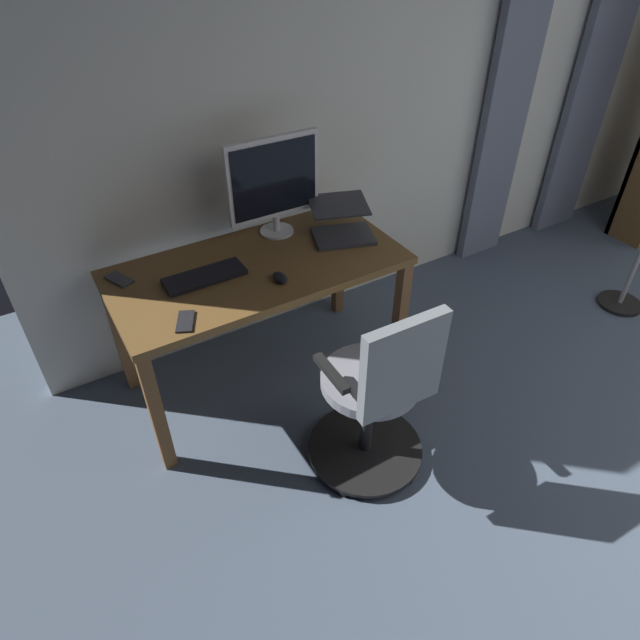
{
  "coord_description": "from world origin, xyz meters",
  "views": [
    {
      "loc": [
        2.59,
        -0.15,
        2.19
      ],
      "look_at": [
        1.7,
        -1.65,
        0.81
      ],
      "focal_mm": 30.5,
      "sensor_mm": 36.0,
      "label": 1
    }
  ],
  "objects_px": {
    "computer_keyboard": "(205,276)",
    "cell_phone_face_up": "(119,279)",
    "cell_phone_by_monitor": "(185,321)",
    "computer_mouse": "(280,278)",
    "desk": "(259,280)",
    "laptop": "(341,224)",
    "computer_monitor": "(274,182)",
    "office_chair": "(377,398)"
  },
  "relations": [
    {
      "from": "computer_keyboard",
      "to": "cell_phone_by_monitor",
      "type": "bearing_deg",
      "value": 54.17
    },
    {
      "from": "laptop",
      "to": "computer_mouse",
      "type": "height_order",
      "value": "laptop"
    },
    {
      "from": "cell_phone_by_monitor",
      "to": "desk",
      "type": "bearing_deg",
      "value": -125.35
    },
    {
      "from": "computer_monitor",
      "to": "computer_keyboard",
      "type": "relative_size",
      "value": 1.34
    },
    {
      "from": "desk",
      "to": "cell_phone_face_up",
      "type": "xyz_separation_m",
      "value": [
        0.62,
        -0.21,
        0.1
      ]
    },
    {
      "from": "office_chair",
      "to": "laptop",
      "type": "xyz_separation_m",
      "value": [
        -0.35,
        -0.85,
        0.36
      ]
    },
    {
      "from": "desk",
      "to": "cell_phone_by_monitor",
      "type": "relative_size",
      "value": 9.99
    },
    {
      "from": "cell_phone_by_monitor",
      "to": "computer_keyboard",
      "type": "bearing_deg",
      "value": -100.2
    },
    {
      "from": "office_chair",
      "to": "computer_keyboard",
      "type": "relative_size",
      "value": 2.53
    },
    {
      "from": "desk",
      "to": "cell_phone_face_up",
      "type": "height_order",
      "value": "cell_phone_face_up"
    },
    {
      "from": "desk",
      "to": "computer_mouse",
      "type": "relative_size",
      "value": 14.39
    },
    {
      "from": "computer_keyboard",
      "to": "cell_phone_face_up",
      "type": "relative_size",
      "value": 2.66
    },
    {
      "from": "office_chair",
      "to": "cell_phone_by_monitor",
      "type": "distance_m",
      "value": 0.89
    },
    {
      "from": "laptop",
      "to": "cell_phone_by_monitor",
      "type": "xyz_separation_m",
      "value": [
        0.98,
        0.3,
        -0.05
      ]
    },
    {
      "from": "desk",
      "to": "cell_phone_face_up",
      "type": "distance_m",
      "value": 0.66
    },
    {
      "from": "office_chair",
      "to": "computer_monitor",
      "type": "distance_m",
      "value": 1.2
    },
    {
      "from": "cell_phone_face_up",
      "to": "computer_monitor",
      "type": "bearing_deg",
      "value": 159.18
    },
    {
      "from": "computer_monitor",
      "to": "laptop",
      "type": "relative_size",
      "value": 1.21
    },
    {
      "from": "desk",
      "to": "cell_phone_by_monitor",
      "type": "bearing_deg",
      "value": 29.01
    },
    {
      "from": "cell_phone_face_up",
      "to": "computer_mouse",
      "type": "bearing_deg",
      "value": 125.92
    },
    {
      "from": "computer_mouse",
      "to": "cell_phone_face_up",
      "type": "height_order",
      "value": "computer_mouse"
    },
    {
      "from": "computer_mouse",
      "to": "office_chair",
      "type": "bearing_deg",
      "value": 102.31
    },
    {
      "from": "desk",
      "to": "cell_phone_face_up",
      "type": "relative_size",
      "value": 9.99
    },
    {
      "from": "office_chair",
      "to": "computer_mouse",
      "type": "distance_m",
      "value": 0.71
    },
    {
      "from": "office_chair",
      "to": "computer_monitor",
      "type": "bearing_deg",
      "value": 88.0
    },
    {
      "from": "computer_monitor",
      "to": "computer_keyboard",
      "type": "height_order",
      "value": "computer_monitor"
    },
    {
      "from": "laptop",
      "to": "cell_phone_by_monitor",
      "type": "height_order",
      "value": "laptop"
    },
    {
      "from": "computer_mouse",
      "to": "cell_phone_by_monitor",
      "type": "height_order",
      "value": "computer_mouse"
    },
    {
      "from": "laptop",
      "to": "computer_mouse",
      "type": "xyz_separation_m",
      "value": [
        0.49,
        0.23,
        -0.04
      ]
    },
    {
      "from": "computer_keyboard",
      "to": "laptop",
      "type": "height_order",
      "value": "laptop"
    },
    {
      "from": "office_chair",
      "to": "cell_phone_face_up",
      "type": "relative_size",
      "value": 6.73
    },
    {
      "from": "cell_phone_face_up",
      "to": "laptop",
      "type": "bearing_deg",
      "value": 148.77
    },
    {
      "from": "computer_keyboard",
      "to": "computer_mouse",
      "type": "xyz_separation_m",
      "value": [
        -0.3,
        0.2,
        0.01
      ]
    },
    {
      "from": "computer_monitor",
      "to": "cell_phone_by_monitor",
      "type": "relative_size",
      "value": 3.57
    },
    {
      "from": "desk",
      "to": "office_chair",
      "type": "bearing_deg",
      "value": 101.52
    },
    {
      "from": "computer_mouse",
      "to": "desk",
      "type": "bearing_deg",
      "value": -81.15
    },
    {
      "from": "laptop",
      "to": "cell_phone_by_monitor",
      "type": "distance_m",
      "value": 1.02
    },
    {
      "from": "desk",
      "to": "computer_monitor",
      "type": "relative_size",
      "value": 2.8
    },
    {
      "from": "desk",
      "to": "computer_keyboard",
      "type": "relative_size",
      "value": 3.75
    },
    {
      "from": "computer_monitor",
      "to": "laptop",
      "type": "xyz_separation_m",
      "value": [
        -0.29,
        0.2,
        -0.23
      ]
    },
    {
      "from": "cell_phone_face_up",
      "to": "cell_phone_by_monitor",
      "type": "relative_size",
      "value": 1.0
    },
    {
      "from": "computer_mouse",
      "to": "cell_phone_by_monitor",
      "type": "xyz_separation_m",
      "value": [
        0.49,
        0.07,
        -0.01
      ]
    }
  ]
}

